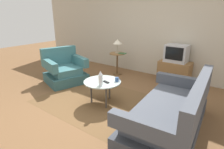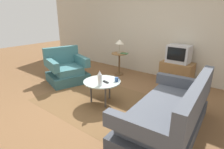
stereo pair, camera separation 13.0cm
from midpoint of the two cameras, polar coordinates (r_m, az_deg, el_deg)
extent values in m
plane|color=brown|center=(3.69, -4.64, -9.55)|extent=(16.00, 16.00, 0.00)
cube|color=#BCB29E|center=(5.35, 12.98, 14.12)|extent=(9.00, 0.12, 2.70)
cube|color=brown|center=(3.79, -3.93, -8.72)|extent=(2.60, 1.83, 0.00)
cube|color=#325C60|center=(4.96, -14.94, -1.01)|extent=(1.11, 1.15, 0.24)
cube|color=#3D7075|center=(4.89, -15.15, 1.30)|extent=(0.89, 0.84, 0.18)
cube|color=#3D7075|center=(5.14, -16.97, 5.69)|extent=(0.41, 0.93, 0.46)
cube|color=#3D7075|center=(4.72, -19.84, 2.78)|extent=(0.87, 0.39, 0.23)
cube|color=#3D7075|center=(4.98, -11.10, 4.39)|extent=(0.87, 0.39, 0.23)
cube|color=#3E424B|center=(3.06, 15.30, -14.15)|extent=(1.08, 1.95, 0.24)
cube|color=#4C515B|center=(2.96, 15.66, -10.73)|extent=(0.92, 1.66, 0.18)
cube|color=#4C515B|center=(2.75, 24.35, -6.56)|extent=(0.28, 1.89, 0.47)
cube|color=#4C515B|center=(3.66, 20.03, -2.06)|extent=(0.96, 0.21, 0.20)
cube|color=#4C515B|center=(2.15, 8.82, -16.54)|extent=(0.96, 0.21, 0.20)
cylinder|color=#B2C6C1|center=(3.60, -4.09, -2.24)|extent=(0.74, 0.74, 0.02)
cylinder|color=#4C4742|center=(3.85, -1.76, -4.52)|extent=(0.04, 0.04, 0.45)
cylinder|color=#4C4742|center=(3.72, -7.53, -5.56)|extent=(0.04, 0.04, 0.45)
cylinder|color=#4C4742|center=(3.49, -2.92, -7.10)|extent=(0.04, 0.04, 0.45)
cylinder|color=olive|center=(5.27, 0.94, 6.60)|extent=(0.45, 0.45, 0.02)
cylinder|color=brown|center=(5.35, 0.92, 3.23)|extent=(0.05, 0.05, 0.62)
cylinder|color=brown|center=(5.43, 0.91, 0.22)|extent=(0.25, 0.25, 0.02)
cube|color=olive|center=(4.98, 18.24, 0.71)|extent=(0.78, 0.47, 0.56)
sphere|color=black|center=(4.78, 16.26, 0.51)|extent=(0.02, 0.02, 0.02)
sphere|color=black|center=(4.72, 18.37, 0.07)|extent=(0.02, 0.02, 0.02)
cube|color=#B7B7BC|center=(4.85, 18.84, 6.30)|extent=(0.54, 0.39, 0.44)
cube|color=black|center=(4.66, 18.09, 6.22)|extent=(0.43, 0.01, 0.31)
cylinder|color=#9E937A|center=(5.28, 0.98, 6.88)|extent=(0.13, 0.13, 0.02)
cylinder|color=#9E937A|center=(5.26, 0.99, 8.28)|extent=(0.02, 0.02, 0.24)
cone|color=beige|center=(5.22, 1.00, 10.27)|extent=(0.25, 0.25, 0.13)
cylinder|color=white|center=(3.34, -4.72, -1.82)|extent=(0.08, 0.08, 0.22)
cone|color=white|center=(3.29, -4.78, 0.55)|extent=(0.07, 0.07, 0.08)
cylinder|color=#335184|center=(3.57, 0.49, -1.56)|extent=(0.07, 0.07, 0.08)
torus|color=#335184|center=(3.54, 1.16, -1.73)|extent=(0.06, 0.01, 0.06)
cube|color=black|center=(3.53, -2.87, -2.34)|extent=(0.15, 0.08, 0.02)
cube|color=#3D663D|center=(5.18, 2.56, 6.63)|extent=(0.22, 0.18, 0.02)
camera|label=1|loc=(0.06, -91.00, -0.34)|focal=29.17mm
camera|label=2|loc=(0.06, 89.00, 0.34)|focal=29.17mm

